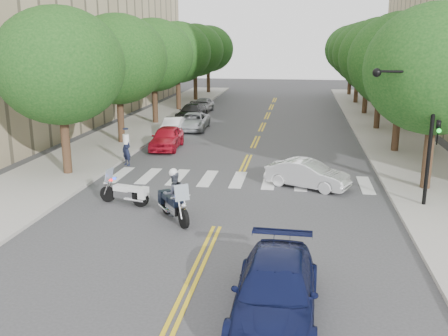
% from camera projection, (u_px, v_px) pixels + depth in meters
% --- Properties ---
extents(ground, '(140.00, 140.00, 0.00)m').
position_uv_depth(ground, '(217.00, 227.00, 18.76)').
color(ground, '#38383A').
rests_on(ground, ground).
extents(sidewalk_left, '(5.00, 60.00, 0.15)m').
position_uv_depth(sidewalk_left, '(148.00, 123.00, 41.17)').
color(sidewalk_left, '#9E9991').
rests_on(sidewalk_left, ground).
extents(sidewalk_right, '(5.00, 60.00, 0.15)m').
position_uv_depth(sidewalk_right, '(386.00, 129.00, 38.39)').
color(sidewalk_right, '#9E9991').
rests_on(sidewalk_right, ground).
extents(tree_l_0, '(6.40, 6.40, 8.45)m').
position_uv_depth(tree_l_0, '(59.00, 66.00, 24.38)').
color(tree_l_0, '#382316').
rests_on(tree_l_0, ground).
extents(tree_l_1, '(6.40, 6.40, 8.45)m').
position_uv_depth(tree_l_1, '(118.00, 59.00, 32.03)').
color(tree_l_1, '#382316').
rests_on(tree_l_1, ground).
extents(tree_l_2, '(6.40, 6.40, 8.45)m').
position_uv_depth(tree_l_2, '(153.00, 55.00, 39.68)').
color(tree_l_2, '#382316').
rests_on(tree_l_2, ground).
extents(tree_l_3, '(6.40, 6.40, 8.45)m').
position_uv_depth(tree_l_3, '(177.00, 52.00, 47.33)').
color(tree_l_3, '#382316').
rests_on(tree_l_3, ground).
extents(tree_l_4, '(6.40, 6.40, 8.45)m').
position_uv_depth(tree_l_4, '(195.00, 50.00, 54.98)').
color(tree_l_4, '#382316').
rests_on(tree_l_4, ground).
extents(tree_l_5, '(6.40, 6.40, 8.45)m').
position_uv_depth(tree_l_5, '(208.00, 49.00, 62.63)').
color(tree_l_5, '#382316').
rests_on(tree_l_5, ground).
extents(tree_r_0, '(6.40, 6.40, 8.45)m').
position_uv_depth(tree_r_0, '(437.00, 69.00, 21.80)').
color(tree_r_0, '#382316').
rests_on(tree_r_0, ground).
extents(tree_r_1, '(6.40, 6.40, 8.45)m').
position_uv_depth(tree_r_1, '(402.00, 61.00, 29.45)').
color(tree_r_1, '#382316').
rests_on(tree_r_1, ground).
extents(tree_r_2, '(6.40, 6.40, 8.45)m').
position_uv_depth(tree_r_2, '(382.00, 56.00, 37.10)').
color(tree_r_2, '#382316').
rests_on(tree_r_2, ground).
extents(tree_r_3, '(6.40, 6.40, 8.45)m').
position_uv_depth(tree_r_3, '(368.00, 53.00, 44.75)').
color(tree_r_3, '#382316').
rests_on(tree_r_3, ground).
extents(tree_r_4, '(6.40, 6.40, 8.45)m').
position_uv_depth(tree_r_4, '(359.00, 51.00, 52.40)').
color(tree_r_4, '#382316').
rests_on(tree_r_4, ground).
extents(tree_r_5, '(6.40, 6.40, 8.45)m').
position_uv_depth(tree_r_5, '(352.00, 49.00, 60.05)').
color(tree_r_5, '#382316').
rests_on(tree_r_5, ground).
extents(traffic_signal_pole, '(2.82, 0.42, 6.00)m').
position_uv_depth(traffic_signal_pole, '(420.00, 119.00, 20.03)').
color(traffic_signal_pole, black).
rests_on(traffic_signal_pole, ground).
extents(motorcycle_police, '(1.73, 2.23, 2.08)m').
position_uv_depth(motorcycle_police, '(173.00, 197.00, 19.29)').
color(motorcycle_police, black).
rests_on(motorcycle_police, ground).
extents(motorcycle_parked, '(2.32, 0.92, 1.52)m').
position_uv_depth(motorcycle_parked, '(128.00, 193.00, 21.11)').
color(motorcycle_parked, black).
rests_on(motorcycle_parked, ground).
extents(officer_standing, '(0.74, 0.67, 1.69)m').
position_uv_depth(officer_standing, '(127.00, 150.00, 27.63)').
color(officer_standing, '#151A31').
rests_on(officer_standing, ground).
extents(convertible, '(4.17, 2.83, 1.30)m').
position_uv_depth(convertible, '(307.00, 174.00, 23.55)').
color(convertible, white).
rests_on(convertible, ground).
extents(sedan_blue, '(2.21, 5.18, 1.49)m').
position_uv_depth(sedan_blue, '(276.00, 292.00, 12.45)').
color(sedan_blue, '#0E143D').
rests_on(sedan_blue, ground).
extents(parked_car_a, '(1.90, 4.30, 1.44)m').
position_uv_depth(parked_car_a, '(167.00, 138.00, 31.80)').
color(parked_car_a, red).
rests_on(parked_car_a, ground).
extents(parked_car_b, '(1.39, 3.68, 1.20)m').
position_uv_depth(parked_car_b, '(173.00, 126.00, 36.74)').
color(parked_car_b, white).
rests_on(parked_car_b, ground).
extents(parked_car_c, '(2.30, 4.68, 1.28)m').
position_uv_depth(parked_car_c, '(193.00, 121.00, 38.49)').
color(parked_car_c, '#B2B5BA').
rests_on(parked_car_c, ground).
extents(parked_car_d, '(2.29, 4.86, 1.37)m').
position_uv_depth(parked_car_d, '(192.00, 112.00, 42.94)').
color(parked_car_d, black).
rests_on(parked_car_d, ground).
extents(parked_car_e, '(1.72, 4.06, 1.37)m').
position_uv_depth(parked_car_e, '(203.00, 105.00, 47.72)').
color(parked_car_e, '#9C9DA1').
rests_on(parked_car_e, ground).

